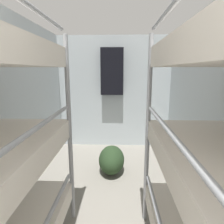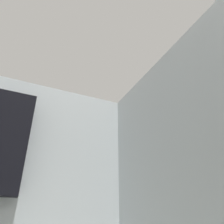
% 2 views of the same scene
% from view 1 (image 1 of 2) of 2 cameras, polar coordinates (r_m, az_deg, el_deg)
% --- Properties ---
extents(wall_back, '(2.38, 0.06, 2.25)m').
position_cam_1_polar(wall_back, '(4.13, 0.61, 5.55)').
color(wall_back, silver).
rests_on(wall_back, ground_plane).
extents(duffel_bag, '(0.40, 0.64, 0.40)m').
position_cam_1_polar(duffel_bag, '(3.23, -0.13, -13.41)').
color(duffel_bag, '#23381E').
rests_on(duffel_bag, ground_plane).
extents(hanging_coat, '(0.44, 0.12, 0.90)m').
position_cam_1_polar(hanging_coat, '(3.95, -0.00, 11.46)').
color(hanging_coat, black).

